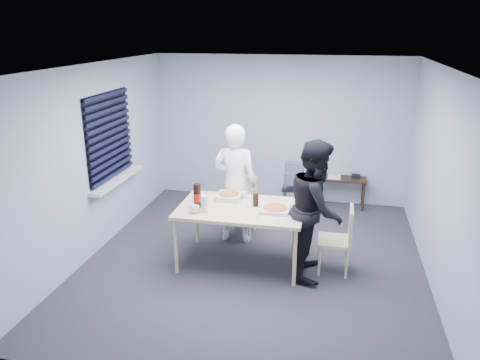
% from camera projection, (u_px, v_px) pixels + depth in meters
% --- Properties ---
extents(room, '(5.00, 5.00, 5.00)m').
position_uv_depth(room, '(112.00, 143.00, 6.80)').
color(room, '#2F2F33').
rests_on(room, ground).
extents(dining_table, '(1.64, 1.04, 0.80)m').
position_uv_depth(dining_table, '(241.00, 211.00, 6.15)').
color(dining_table, beige).
rests_on(dining_table, ground).
extents(chair_far, '(0.42, 0.42, 0.89)m').
position_uv_depth(chair_far, '(243.00, 201.00, 7.16)').
color(chair_far, beige).
rests_on(chair_far, ground).
extents(chair_right, '(0.42, 0.42, 0.89)m').
position_uv_depth(chair_right, '(341.00, 236.00, 5.98)').
color(chair_right, beige).
rests_on(chair_right, ground).
extents(person_white, '(0.65, 0.42, 1.77)m').
position_uv_depth(person_white, '(235.00, 184.00, 6.78)').
color(person_white, white).
rests_on(person_white, ground).
extents(person_black, '(0.47, 0.86, 1.77)m').
position_uv_depth(person_black, '(316.00, 209.00, 5.84)').
color(person_black, black).
rests_on(person_black, ground).
extents(side_table, '(0.81, 0.36, 0.54)m').
position_uv_depth(side_table, '(343.00, 182.00, 8.19)').
color(side_table, black).
rests_on(side_table, ground).
extents(stool, '(0.36, 0.36, 0.50)m').
position_uv_depth(stool, '(293.00, 193.00, 7.86)').
color(stool, black).
rests_on(stool, ground).
extents(backpack, '(0.31, 0.22, 0.43)m').
position_uv_depth(backpack, '(294.00, 175.00, 7.74)').
color(backpack, slate).
rests_on(backpack, stool).
extents(pizza_box_a, '(0.33, 0.33, 0.08)m').
position_uv_depth(pizza_box_a, '(229.00, 196.00, 6.42)').
color(pizza_box_a, silver).
rests_on(pizza_box_a, dining_table).
extents(pizza_box_b, '(0.37, 0.37, 0.05)m').
position_uv_depth(pizza_box_b, '(275.00, 209.00, 6.01)').
color(pizza_box_b, silver).
rests_on(pizza_box_b, dining_table).
extents(mug_a, '(0.17, 0.17, 0.10)m').
position_uv_depth(mug_a, '(195.00, 209.00, 5.94)').
color(mug_a, white).
rests_on(mug_a, dining_table).
extents(mug_b, '(0.10, 0.10, 0.09)m').
position_uv_depth(mug_b, '(244.00, 195.00, 6.45)').
color(mug_b, white).
rests_on(mug_b, dining_table).
extents(cola_glass, '(0.10, 0.10, 0.17)m').
position_uv_depth(cola_glass, '(256.00, 200.00, 6.15)').
color(cola_glass, black).
rests_on(cola_glass, dining_table).
extents(soda_bottle, '(0.10, 0.10, 0.32)m').
position_uv_depth(soda_bottle, '(197.00, 196.00, 6.08)').
color(soda_bottle, black).
rests_on(soda_bottle, dining_table).
extents(plastic_cups, '(0.10, 0.10, 0.22)m').
position_uv_depth(plastic_cups, '(205.00, 204.00, 5.95)').
color(plastic_cups, silver).
rests_on(plastic_cups, dining_table).
extents(rubber_band, '(0.06, 0.06, 0.00)m').
position_uv_depth(rubber_band, '(257.00, 218.00, 5.79)').
color(rubber_band, red).
rests_on(rubber_band, dining_table).
extents(papers, '(0.23, 0.31, 0.00)m').
position_uv_depth(papers, '(334.00, 177.00, 8.21)').
color(papers, white).
rests_on(papers, side_table).
extents(black_box, '(0.15, 0.11, 0.06)m').
position_uv_depth(black_box, '(356.00, 176.00, 8.16)').
color(black_box, black).
rests_on(black_box, side_table).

